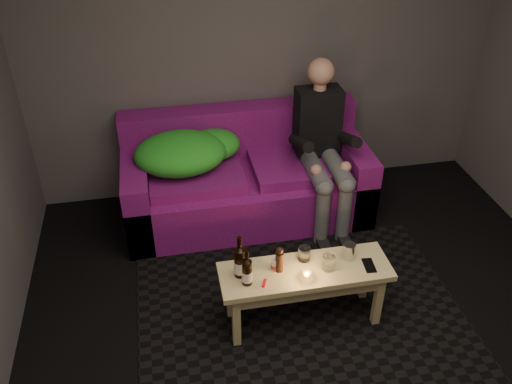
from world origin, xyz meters
TOP-DOWN VIEW (x-y plane):
  - floor at (0.00, 0.00)m, footprint 4.50×4.50m
  - room at (0.00, 0.47)m, footprint 4.50×4.50m
  - rug at (-0.10, 0.53)m, footprint 2.24×1.63m
  - sofa at (-0.25, 1.82)m, footprint 2.02×0.91m
  - green_blanket at (-0.74, 1.81)m, footprint 0.89×0.61m
  - person at (0.36, 1.65)m, footprint 0.36×0.84m
  - coffee_table at (-0.10, 0.48)m, footprint 1.12×0.36m
  - beer_bottle_a at (-0.52, 0.51)m, footprint 0.08×0.08m
  - beer_bottle_b at (-0.49, 0.43)m, footprint 0.07×0.07m
  - salt_shaker at (-0.30, 0.51)m, footprint 0.05×0.05m
  - pepper_mill at (-0.27, 0.50)m, footprint 0.07×0.07m
  - tumbler_back at (-0.08, 0.58)m, footprint 0.11×0.11m
  - tealight at (-0.11, 0.40)m, footprint 0.06×0.06m
  - tumbler_front at (0.05, 0.46)m, footprint 0.10×0.10m
  - steel_cup at (0.21, 0.53)m, footprint 0.09×0.09m
  - smartphone at (0.32, 0.43)m, footprint 0.08×0.14m
  - red_lighter at (-0.39, 0.40)m, footprint 0.05×0.07m

SIDE VIEW (x-z plane):
  - floor at x=0.00m, z-range 0.00..0.00m
  - rug at x=-0.10m, z-range 0.00..0.01m
  - sofa at x=-0.25m, z-range -0.12..0.75m
  - coffee_table at x=-0.10m, z-range 0.15..0.60m
  - smartphone at x=0.32m, z-range 0.46..0.47m
  - red_lighter at x=-0.39m, z-range 0.46..0.47m
  - tealight at x=-0.11m, z-range 0.46..0.50m
  - salt_shaker at x=-0.30m, z-range 0.46..0.54m
  - tumbler_back at x=-0.08m, z-range 0.46..0.56m
  - tumbler_front at x=0.05m, z-range 0.46..0.56m
  - steel_cup at x=0.21m, z-range 0.46..0.57m
  - pepper_mill at x=-0.27m, z-range 0.46..0.60m
  - beer_bottle_b at x=-0.49m, z-range 0.42..0.69m
  - beer_bottle_a at x=-0.52m, z-range 0.42..0.72m
  - green_blanket at x=-0.74m, z-range 0.50..0.81m
  - person at x=0.36m, z-range 0.02..1.37m
  - room at x=0.00m, z-range -0.61..3.89m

